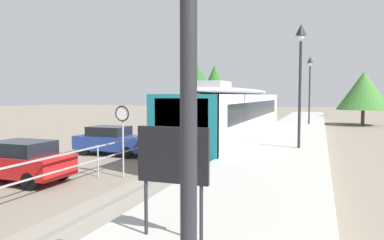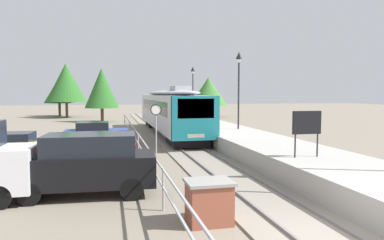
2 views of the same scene
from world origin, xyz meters
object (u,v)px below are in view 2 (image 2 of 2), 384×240
Objects in this scene: platform_lamp_far_end at (193,82)px; speed_limit_sign at (156,116)px; platform_lamp_mid_platform at (239,75)px; brick_utility_cabinet at (209,202)px; parked_suv_black at (86,164)px; commuter_train at (170,109)px; platform_notice_board at (307,124)px; parked_hatchback_red at (93,148)px; parked_hatchback_blue at (96,133)px; parked_hatchback_yellow at (6,148)px.

platform_lamp_far_end is 19.25m from speed_limit_sign.
speed_limit_sign is (-6.31, -4.15, -2.50)m from platform_lamp_mid_platform.
platform_lamp_mid_platform is at bearing 66.70° from brick_utility_cabinet.
speed_limit_sign reaches higher than parked_suv_black.
platform_lamp_far_end is at bearing 69.17° from parked_suv_black.
platform_notice_board is (2.67, -16.16, 0.04)m from commuter_train.
commuter_train is at bearing 76.07° from speed_limit_sign.
parked_suv_black is 1.17× the size of parked_hatchback_red.
parked_hatchback_blue is (-0.11, 6.48, 0.00)m from parked_hatchback_red.
commuter_train is 9.89m from platform_lamp_far_end.
parked_hatchback_red is at bearing 89.96° from parked_suv_black.
parked_hatchback_red is at bearing -147.50° from platform_lamp_mid_platform.
commuter_train is 6.99m from platform_lamp_mid_platform.
platform_lamp_far_end reaches higher than commuter_train.
brick_utility_cabinet is (0.02, -10.46, -1.55)m from speed_limit_sign.
speed_limit_sign reaches higher than brick_utility_cabinet.
platform_lamp_mid_platform is 11.95m from parked_hatchback_red.
parked_hatchback_yellow reaches higher than brick_utility_cabinet.
parked_hatchback_yellow is (-7.26, 9.38, 0.22)m from brick_utility_cabinet.
brick_utility_cabinet is 0.26× the size of parked_suv_black.
parked_hatchback_red is (-3.26, 8.52, 0.22)m from brick_utility_cabinet.
commuter_train reaches higher than parked_hatchback_blue.
platform_lamp_mid_platform is at bearing 49.64° from parked_suv_black.
brick_utility_cabinet is 0.30× the size of parked_hatchback_red.
platform_lamp_mid_platform is 10.40m from parked_hatchback_blue.
parked_hatchback_yellow is (-13.55, -19.09, -3.83)m from platform_lamp_far_end.
platform_lamp_mid_platform reaches higher than parked_suv_black.
platform_lamp_far_end reaches higher than speed_limit_sign.
parked_suv_black is at bearing 134.10° from brick_utility_cabinet.
platform_lamp_far_end is 2.97× the size of platform_notice_board.
speed_limit_sign is 0.70× the size of parked_hatchback_red.
parked_hatchback_blue is at bearing 177.62° from platform_lamp_mid_platform.
brick_utility_cabinet is at bearing -52.26° from parked_hatchback_yellow.
platform_lamp_mid_platform is 1.33× the size of parked_hatchback_red.
platform_lamp_far_end reaches higher than parked_hatchback_yellow.
commuter_train is 7.52m from parked_hatchback_blue.
platform_lamp_mid_platform is 4.42× the size of brick_utility_cabinet.
platform_lamp_mid_platform is 7.96m from speed_limit_sign.
commuter_train is at bearing 99.39° from platform_notice_board.
parked_hatchback_red is 0.98× the size of parked_hatchback_yellow.
parked_hatchback_red is at bearing -149.12° from speed_limit_sign.
parked_suv_black reaches higher than parked_hatchback_yellow.
speed_limit_sign reaches higher than platform_notice_board.
parked_hatchback_blue is at bearing 90.99° from parked_hatchback_red.
platform_lamp_far_end is (4.00, 8.70, 2.48)m from commuter_train.
brick_utility_cabinet is 0.30× the size of parked_hatchback_yellow.
platform_lamp_mid_platform reaches higher than platform_notice_board.
parked_hatchback_yellow is at bearing -171.58° from speed_limit_sign.
platform_notice_board is 9.68m from parked_hatchback_red.
parked_hatchback_yellow is at bearing -124.71° from parked_hatchback_blue.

